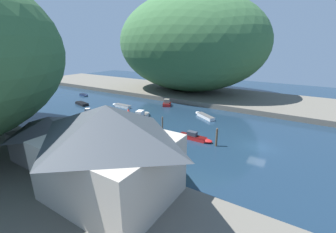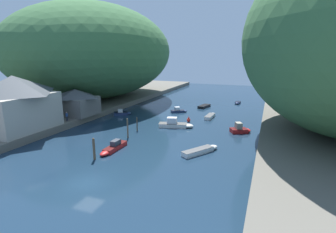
{
  "view_description": "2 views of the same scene",
  "coord_description": "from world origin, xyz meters",
  "px_view_note": "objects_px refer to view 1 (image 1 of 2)",
  "views": [
    {
      "loc": [
        -33.22,
        -4.82,
        14.67
      ],
      "look_at": [
        1.11,
        16.75,
        1.6
      ],
      "focal_mm": 24.0,
      "sensor_mm": 36.0,
      "label": 1
    },
    {
      "loc": [
        16.96,
        -20.19,
        13.17
      ],
      "look_at": [
        0.73,
        21.3,
        2.44
      ],
      "focal_mm": 28.0,
      "sensor_mm": 36.0,
      "label": 2
    }
  ],
  "objects_px": {
    "boat_navy_launch": "(63,134)",
    "boat_small_dinghy": "(88,112)",
    "channel_buoy_near": "(128,112)",
    "person_by_boathouse": "(74,148)",
    "boat_yellow_tender": "(84,95)",
    "boathouse_shed": "(51,136)",
    "boat_far_upstream": "(121,106)",
    "boat_white_cruiser": "(81,103)",
    "person_on_quay": "(92,152)",
    "waterfront_building": "(109,151)",
    "boat_red_skiff": "(196,138)",
    "boat_open_rowboat": "(142,116)",
    "boat_far_right_bank": "(204,116)",
    "boat_mid_channel": "(167,103)"
  },
  "relations": [
    {
      "from": "boat_red_skiff",
      "to": "boat_mid_channel",
      "type": "bearing_deg",
      "value": -134.83
    },
    {
      "from": "boat_small_dinghy",
      "to": "person_by_boathouse",
      "type": "height_order",
      "value": "person_by_boathouse"
    },
    {
      "from": "channel_buoy_near",
      "to": "person_by_boathouse",
      "type": "bearing_deg",
      "value": -156.07
    },
    {
      "from": "boat_yellow_tender",
      "to": "boathouse_shed",
      "type": "bearing_deg",
      "value": 50.06
    },
    {
      "from": "boat_open_rowboat",
      "to": "boat_far_right_bank",
      "type": "bearing_deg",
      "value": 21.22
    },
    {
      "from": "waterfront_building",
      "to": "channel_buoy_near",
      "type": "height_order",
      "value": "waterfront_building"
    },
    {
      "from": "boat_open_rowboat",
      "to": "person_by_boathouse",
      "type": "xyz_separation_m",
      "value": [
        -19.07,
        -4.37,
        1.58
      ]
    },
    {
      "from": "waterfront_building",
      "to": "boat_far_upstream",
      "type": "distance_m",
      "value": 36.23
    },
    {
      "from": "boat_navy_launch",
      "to": "person_by_boathouse",
      "type": "distance_m",
      "value": 10.84
    },
    {
      "from": "boat_navy_launch",
      "to": "boat_small_dinghy",
      "type": "distance_m",
      "value": 12.87
    },
    {
      "from": "boat_yellow_tender",
      "to": "boat_small_dinghy",
      "type": "bearing_deg",
      "value": 57.54
    },
    {
      "from": "boat_far_upstream",
      "to": "boat_small_dinghy",
      "type": "bearing_deg",
      "value": 166.0
    },
    {
      "from": "boat_mid_channel",
      "to": "boat_small_dinghy",
      "type": "relative_size",
      "value": 0.99
    },
    {
      "from": "boat_far_upstream",
      "to": "boat_small_dinghy",
      "type": "distance_m",
      "value": 8.2
    },
    {
      "from": "boat_small_dinghy",
      "to": "boat_white_cruiser",
      "type": "bearing_deg",
      "value": 119.11
    },
    {
      "from": "boathouse_shed",
      "to": "boat_navy_launch",
      "type": "relative_size",
      "value": 1.93
    },
    {
      "from": "boat_small_dinghy",
      "to": "person_on_quay",
      "type": "distance_m",
      "value": 24.55
    },
    {
      "from": "boat_red_skiff",
      "to": "person_on_quay",
      "type": "relative_size",
      "value": 3.34
    },
    {
      "from": "boat_white_cruiser",
      "to": "channel_buoy_near",
      "type": "height_order",
      "value": "channel_buoy_near"
    },
    {
      "from": "person_by_boathouse",
      "to": "boat_far_upstream",
      "type": "bearing_deg",
      "value": -78.01
    },
    {
      "from": "boat_far_upstream",
      "to": "boat_white_cruiser",
      "type": "bearing_deg",
      "value": 111.5
    },
    {
      "from": "person_by_boathouse",
      "to": "boathouse_shed",
      "type": "bearing_deg",
      "value": 15.99
    },
    {
      "from": "waterfront_building",
      "to": "boat_far_right_bank",
      "type": "distance_m",
      "value": 30.42
    },
    {
      "from": "boat_red_skiff",
      "to": "boat_far_upstream",
      "type": "relative_size",
      "value": 0.99
    },
    {
      "from": "boat_far_upstream",
      "to": "person_on_quay",
      "type": "distance_m",
      "value": 28.61
    },
    {
      "from": "boat_far_upstream",
      "to": "person_by_boathouse",
      "type": "bearing_deg",
      "value": -146.53
    },
    {
      "from": "boat_yellow_tender",
      "to": "boat_far_upstream",
      "type": "bearing_deg",
      "value": 82.46
    },
    {
      "from": "channel_buoy_near",
      "to": "person_on_quay",
      "type": "bearing_deg",
      "value": -149.13
    },
    {
      "from": "waterfront_building",
      "to": "boat_yellow_tender",
      "type": "xyz_separation_m",
      "value": [
        29.84,
        42.19,
        -5.39
      ]
    },
    {
      "from": "boat_open_rowboat",
      "to": "boat_small_dinghy",
      "type": "bearing_deg",
      "value": -177.6
    },
    {
      "from": "person_on_quay",
      "to": "channel_buoy_near",
      "type": "bearing_deg",
      "value": -45.76
    },
    {
      "from": "person_by_boathouse",
      "to": "person_on_quay",
      "type": "bearing_deg",
      "value": 169.65
    },
    {
      "from": "boat_navy_launch",
      "to": "boat_far_right_bank",
      "type": "height_order",
      "value": "boat_navy_launch"
    },
    {
      "from": "boat_far_upstream",
      "to": "boathouse_shed",
      "type": "bearing_deg",
      "value": -151.89
    },
    {
      "from": "boat_far_right_bank",
      "to": "boat_white_cruiser",
      "type": "bearing_deg",
      "value": 135.35
    },
    {
      "from": "boat_far_upstream",
      "to": "boat_yellow_tender",
      "type": "bearing_deg",
      "value": 81.3
    },
    {
      "from": "boat_white_cruiser",
      "to": "boathouse_shed",
      "type": "bearing_deg",
      "value": -121.11
    },
    {
      "from": "boathouse_shed",
      "to": "boat_far_upstream",
      "type": "xyz_separation_m",
      "value": [
        24.83,
        12.16,
        -3.49
      ]
    },
    {
      "from": "waterfront_building",
      "to": "person_on_quay",
      "type": "distance_m",
      "value": 8.69
    },
    {
      "from": "boat_far_upstream",
      "to": "boat_mid_channel",
      "type": "bearing_deg",
      "value": -49.41
    },
    {
      "from": "boat_mid_channel",
      "to": "person_by_boathouse",
      "type": "xyz_separation_m",
      "value": [
        -30.47,
        -5.32,
        1.6
      ]
    },
    {
      "from": "waterfront_building",
      "to": "boat_yellow_tender",
      "type": "relative_size",
      "value": 3.79
    },
    {
      "from": "boathouse_shed",
      "to": "boat_small_dinghy",
      "type": "height_order",
      "value": "boathouse_shed"
    },
    {
      "from": "channel_buoy_near",
      "to": "person_on_quay",
      "type": "height_order",
      "value": "person_on_quay"
    },
    {
      "from": "boat_far_upstream",
      "to": "boat_small_dinghy",
      "type": "xyz_separation_m",
      "value": [
        -7.88,
        2.26,
        0.05
      ]
    },
    {
      "from": "boat_far_right_bank",
      "to": "boat_small_dinghy",
      "type": "xyz_separation_m",
      "value": [
        -11.17,
        22.8,
        0.05
      ]
    },
    {
      "from": "boat_open_rowboat",
      "to": "boat_navy_launch",
      "type": "distance_m",
      "value": 15.45
    },
    {
      "from": "boat_yellow_tender",
      "to": "person_by_boathouse",
      "type": "relative_size",
      "value": 1.84
    },
    {
      "from": "boat_open_rowboat",
      "to": "boat_small_dinghy",
      "type": "relative_size",
      "value": 1.69
    },
    {
      "from": "waterfront_building",
      "to": "boat_open_rowboat",
      "type": "relative_size",
      "value": 1.8
    }
  ]
}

